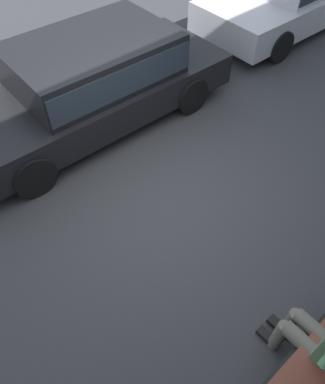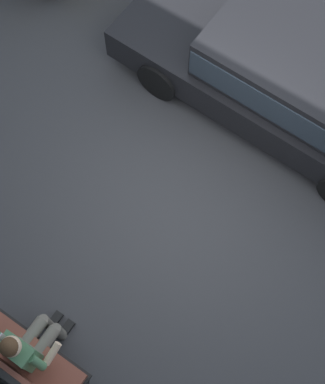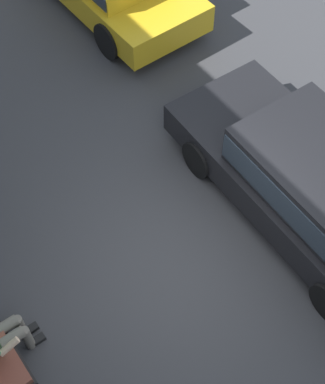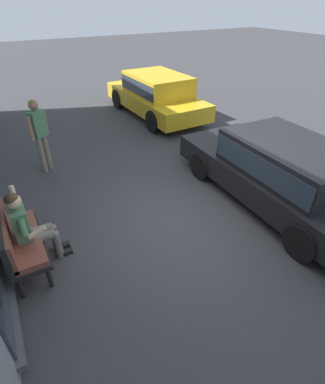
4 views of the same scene
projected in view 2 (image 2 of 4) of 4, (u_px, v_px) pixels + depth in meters
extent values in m
plane|color=#38383A|center=(187.00, 197.00, 7.80)|extent=(60.00, 60.00, 0.00)
cylinder|color=black|center=(0.00, 317.00, 7.00)|extent=(0.07, 0.07, 0.39)
cylinder|color=black|center=(85.00, 379.00, 6.73)|extent=(0.07, 0.07, 0.39)
cube|color=black|center=(27.00, 359.00, 6.60)|extent=(1.43, 0.55, 0.06)
cube|color=brown|center=(25.00, 358.00, 6.53)|extent=(1.37, 0.49, 0.10)
cube|color=black|center=(7.00, 375.00, 6.24)|extent=(1.43, 0.07, 0.55)
cube|color=brown|center=(10.00, 370.00, 6.26)|extent=(1.37, 0.06, 0.47)
cylinder|color=#6B665B|center=(31.00, 335.00, 6.62)|extent=(0.15, 0.42, 0.15)
cylinder|color=#6B665B|center=(47.00, 323.00, 6.92)|extent=(0.12, 0.12, 0.50)
cube|color=black|center=(54.00, 321.00, 7.14)|extent=(0.10, 0.24, 0.07)
cylinder|color=#6B665B|center=(44.00, 344.00, 6.59)|extent=(0.15, 0.42, 0.15)
cylinder|color=#6B665B|center=(59.00, 332.00, 6.88)|extent=(0.12, 0.12, 0.50)
cube|color=black|center=(66.00, 329.00, 7.10)|extent=(0.10, 0.24, 0.07)
cube|color=#6B665B|center=(26.00, 355.00, 6.54)|extent=(0.34, 0.24, 0.14)
cube|color=#4C7F56|center=(20.00, 352.00, 6.28)|extent=(0.38, 0.22, 0.56)
sphere|color=beige|center=(11.00, 347.00, 5.89)|extent=(0.22, 0.22, 0.22)
sphere|color=#4C331E|center=(9.00, 347.00, 5.86)|extent=(0.20, 0.20, 0.20)
cylinder|color=#4C7F56|center=(37.00, 362.00, 6.13)|extent=(0.20, 0.10, 0.28)
cylinder|color=beige|center=(52.00, 354.00, 6.28)|extent=(0.08, 0.27, 0.17)
cube|color=silver|center=(2.00, 337.00, 5.94)|extent=(0.02, 0.07, 0.15)
cube|color=black|center=(283.00, 82.00, 7.92)|extent=(4.70, 1.93, 0.51)
cube|color=black|center=(304.00, 64.00, 7.36)|extent=(2.46, 1.65, 0.61)
cube|color=#28333D|center=(304.00, 64.00, 7.36)|extent=(2.41, 1.69, 0.43)
cylinder|color=black|center=(159.00, 80.00, 8.14)|extent=(0.62, 0.20, 0.62)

